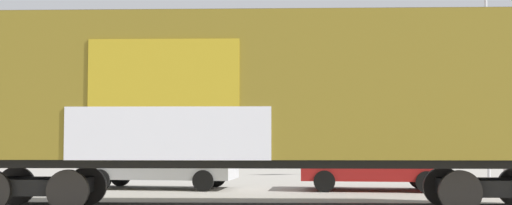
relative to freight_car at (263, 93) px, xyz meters
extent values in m
cube|color=#4C4742|center=(-0.04, 0.72, -2.58)|extent=(59.91, 3.55, 0.08)
cube|color=olive|center=(0.00, 0.00, 0.08)|extent=(14.37, 3.56, 3.12)
cube|color=#2D2823|center=(0.00, 0.00, 1.76)|extent=(13.52, 1.18, 0.24)
cube|color=#B2931E|center=(-1.93, -1.50, 0.16)|extent=(3.13, 0.21, 1.71)
cube|color=silver|center=(-1.84, -1.50, -0.93)|extent=(4.26, 0.27, 1.10)
cube|color=black|center=(0.00, 0.00, -1.57)|extent=(14.01, 2.31, 0.20)
cube|color=black|center=(-5.02, -0.29, -2.11)|extent=(2.17, 1.36, 0.36)
cylinder|color=black|center=(-5.91, 0.38, -2.16)|extent=(0.93, 0.17, 0.92)
cylinder|color=black|center=(-4.13, -0.96, -2.16)|extent=(0.93, 0.17, 0.92)
cylinder|color=black|center=(-4.21, 0.48, -2.16)|extent=(0.93, 0.17, 0.92)
cube|color=black|center=(5.03, 0.29, -2.11)|extent=(2.17, 1.36, 0.36)
cylinder|color=black|center=(4.22, -0.48, -2.16)|extent=(0.93, 0.17, 0.92)
cylinder|color=black|center=(4.14, 0.96, -2.16)|extent=(0.93, 0.17, 0.92)
cylinder|color=silver|center=(8.08, 12.27, 1.44)|extent=(0.12, 0.12, 8.12)
cube|color=slate|center=(0.81, 78.84, 1.50)|extent=(144.50, 43.14, 8.25)
cube|color=brown|center=(-28.65, 65.90, 7.27)|extent=(5.31, 3.56, 3.29)
cube|color=brown|center=(-2.75, 65.90, 6.69)|extent=(4.36, 3.58, 2.14)
cone|color=#193D23|center=(-40.18, 67.66, 7.46)|extent=(1.84, 1.84, 3.68)
cone|color=#193D23|center=(4.65, 67.97, 7.73)|extent=(2.11, 2.11, 4.22)
cube|color=#B7BABF|center=(-3.73, 5.74, -1.96)|extent=(4.86, 2.10, 0.69)
cube|color=#2D333D|center=(-3.79, 5.75, -1.32)|extent=(2.10, 1.75, 0.58)
cylinder|color=black|center=(-2.06, 6.51, -2.30)|extent=(0.65, 0.26, 0.64)
cylinder|color=black|center=(-2.17, 4.79, -2.30)|extent=(0.65, 0.26, 0.64)
cylinder|color=black|center=(-5.29, 6.70, -2.30)|extent=(0.65, 0.26, 0.64)
cylinder|color=black|center=(-5.40, 4.98, -2.30)|extent=(0.65, 0.26, 0.64)
cube|color=#B21E1E|center=(2.95, 5.69, -1.99)|extent=(4.40, 1.99, 0.63)
cube|color=#2D333D|center=(2.81, 5.70, -1.30)|extent=(2.16, 1.73, 0.75)
cylinder|color=black|center=(4.45, 6.52, -2.30)|extent=(0.65, 0.24, 0.64)
cylinder|color=black|center=(4.39, 4.76, -2.30)|extent=(0.65, 0.24, 0.64)
cylinder|color=black|center=(1.50, 6.62, -2.30)|extent=(0.65, 0.24, 0.64)
cylinder|color=black|center=(1.44, 4.86, -2.30)|extent=(0.65, 0.24, 0.64)
camera|label=1|loc=(1.18, -14.68, -1.02)|focal=45.94mm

